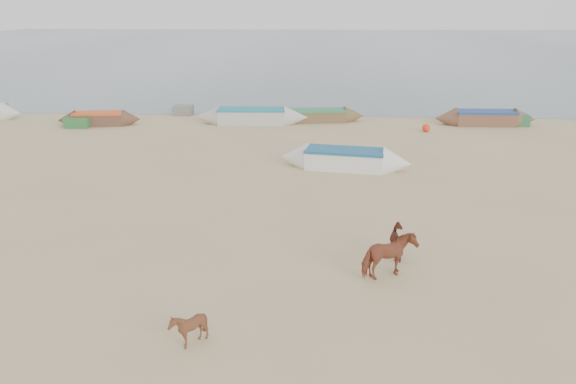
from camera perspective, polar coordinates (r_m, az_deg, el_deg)
The scene contains 8 objects.
ground at distance 14.95m, azimuth -0.83°, elevation -8.57°, with size 140.00×140.00×0.00m, color tan.
sea at distance 95.50m, azimuth 2.60°, elevation 14.58°, with size 160.00×160.00×0.00m, color slate.
cow_adult at distance 14.87m, azimuth 10.19°, elevation -6.44°, with size 0.66×1.44×1.22m, color brown.
calf_front at distance 12.20m, azimuth -10.08°, elevation -13.46°, with size 0.67×0.75×0.83m, color #552F1B.
calf_right at distance 16.18m, azimuth 11.35°, elevation -5.00°, with size 0.89×0.76×0.89m, color #5D291E.
near_canoe at distance 24.40m, azimuth 5.77°, elevation 3.36°, with size 5.69×1.36×0.86m, color white, non-canonical shape.
waterline_canoes at distance 34.36m, azimuth -6.80°, elevation 7.79°, with size 51.93×3.95×0.93m.
beach_clutter at distance 34.07m, azimuth 8.21°, elevation 7.43°, with size 46.46×5.20×0.64m.
Camera 1 is at (0.93, -13.25, 6.85)m, focal length 35.00 mm.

